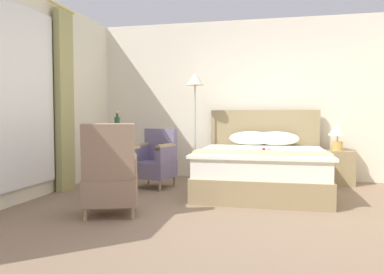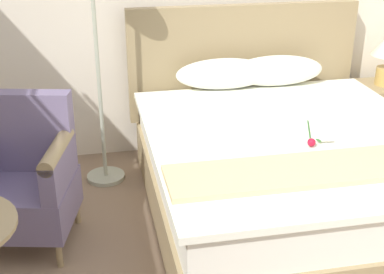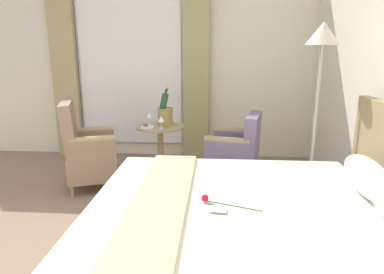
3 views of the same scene
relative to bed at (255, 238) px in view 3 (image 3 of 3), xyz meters
name	(u,v)px [view 3 (image 3 of 3)]	position (x,y,z in m)	size (l,w,h in m)	color
ground_plane	(54,256)	(-0.20, -1.52, -0.34)	(6.93, 6.93, 0.00)	#897058
wall_window_side	(132,63)	(-2.95, -1.52, 1.03)	(0.27, 5.35, 2.75)	#EBE3C6
bed	(255,238)	(0.00, 0.00, 0.00)	(1.81, 2.09, 1.19)	#99835A
floor_lamp_brass	(321,60)	(-1.13, 0.65, 1.14)	(0.30, 0.30, 1.81)	#AFB59E
side_table_round	(161,149)	(-1.82, -0.93, 0.07)	(0.57, 0.57, 0.69)	#99835A
champagne_bucket	(165,114)	(-1.86, -0.88, 0.49)	(0.19, 0.19, 0.46)	olive
wine_glass_near_bucket	(150,115)	(-1.91, -1.07, 0.46)	(0.07, 0.07, 0.15)	white
wine_glass_near_edge	(161,120)	(-1.68, -0.90, 0.46)	(0.08, 0.08, 0.15)	white
snack_plate	(147,127)	(-1.74, -1.07, 0.36)	(0.16, 0.16, 0.04)	white
armchair_by_window	(236,155)	(-1.61, -0.04, 0.08)	(0.66, 0.65, 0.89)	#99835A
armchair_facing_bed	(87,152)	(-1.57, -1.74, 0.09)	(0.71, 0.72, 1.01)	#99835A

